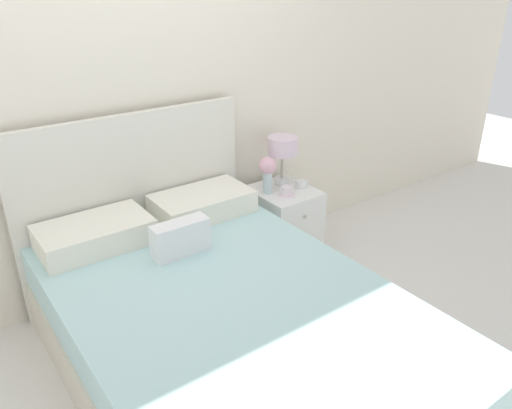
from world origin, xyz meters
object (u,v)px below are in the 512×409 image
at_px(nightstand, 283,223).
at_px(alarm_clock, 301,184).
at_px(table_lamp, 282,149).
at_px(flower_vase, 268,170).
at_px(teacup, 287,192).
at_px(bed, 224,328).

xyz_separation_m(nightstand, alarm_clock, (0.12, -0.04, 0.29)).
height_order(table_lamp, alarm_clock, table_lamp).
relative_size(flower_vase, teacup, 2.21).
relative_size(bed, teacup, 18.80).
relative_size(flower_vase, alarm_clock, 3.32).
bearing_deg(teacup, table_lamp, 60.98).
bearing_deg(flower_vase, bed, -137.79).
distance_m(teacup, alarm_clock, 0.18).
height_order(bed, nightstand, bed).
xyz_separation_m(nightstand, flower_vase, (-0.12, 0.03, 0.42)).
bearing_deg(nightstand, bed, -142.42).
relative_size(nightstand, flower_vase, 2.00).
relative_size(bed, alarm_clock, 28.19).
distance_m(table_lamp, flower_vase, 0.21).
distance_m(bed, teacup, 1.20).
bearing_deg(bed, table_lamp, 39.23).
height_order(nightstand, table_lamp, table_lamp).
xyz_separation_m(table_lamp, alarm_clock, (0.07, -0.13, -0.24)).
height_order(flower_vase, alarm_clock, flower_vase).
distance_m(flower_vase, alarm_clock, 0.29).
distance_m(nightstand, flower_vase, 0.44).
height_order(nightstand, alarm_clock, alarm_clock).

